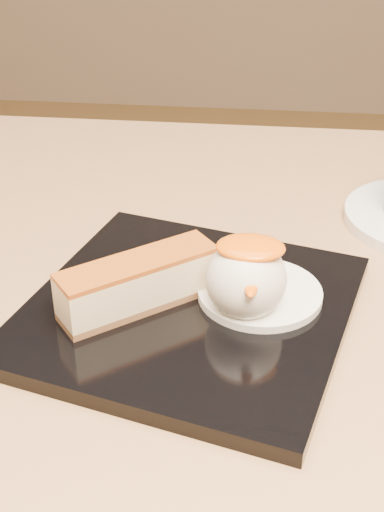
# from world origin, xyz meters

# --- Properties ---
(table) EXTENTS (0.80, 0.80, 0.72)m
(table) POSITION_xyz_m (0.00, 0.00, 0.56)
(table) COLOR black
(table) RESTS_ON ground
(dessert_plate) EXTENTS (0.27, 0.27, 0.01)m
(dessert_plate) POSITION_xyz_m (-0.00, 0.01, 0.73)
(dessert_plate) COLOR black
(dessert_plate) RESTS_ON table
(cheesecake) EXTENTS (0.11, 0.10, 0.04)m
(cheesecake) POSITION_xyz_m (-0.04, 0.00, 0.75)
(cheesecake) COLOR brown
(cheesecake) RESTS_ON dessert_plate
(cream_smear) EXTENTS (0.09, 0.09, 0.01)m
(cream_smear) POSITION_xyz_m (0.05, 0.02, 0.73)
(cream_smear) COLOR white
(cream_smear) RESTS_ON dessert_plate
(ice_cream_scoop) EXTENTS (0.06, 0.06, 0.06)m
(ice_cream_scoop) POSITION_xyz_m (0.04, 0.00, 0.76)
(ice_cream_scoop) COLOR white
(ice_cream_scoop) RESTS_ON cream_smear
(mango_sauce) EXTENTS (0.05, 0.04, 0.01)m
(mango_sauce) POSITION_xyz_m (0.04, 0.01, 0.78)
(mango_sauce) COLOR #F96607
(mango_sauce) RESTS_ON ice_cream_scoop
(mint_sprig) EXTENTS (0.04, 0.03, 0.00)m
(mint_sprig) POSITION_xyz_m (0.02, 0.05, 0.74)
(mint_sprig) COLOR #2B833D
(mint_sprig) RESTS_ON cream_smear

